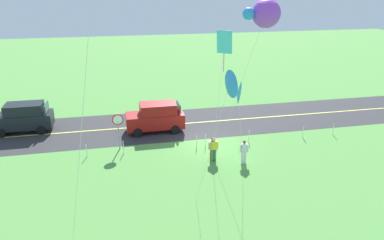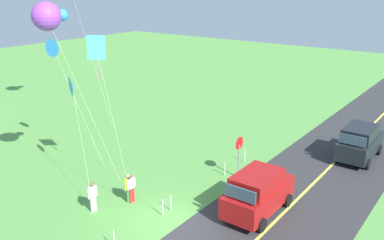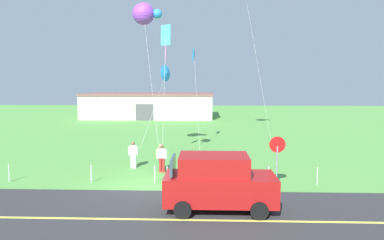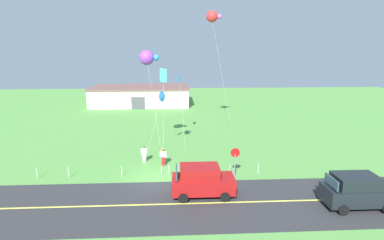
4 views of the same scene
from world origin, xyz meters
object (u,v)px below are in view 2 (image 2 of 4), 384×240
Objects in this scene: stop_sign at (239,149)px; kite_red_low at (72,87)px; person_child_watcher at (131,187)px; kite_pink_drift at (53,48)px; person_adult_companion at (129,187)px; kite_blue_mid at (47,16)px; person_adult_near at (93,196)px; kite_yellow_high at (97,51)px; car_suv_foreground at (258,192)px; car_parked_east_near at (360,142)px.

stop_sign is 0.41× the size of kite_red_low.
kite_pink_drift reaches higher than person_child_watcher.
person_adult_companion is 0.16× the size of kite_blue_mid.
kite_blue_mid reaches higher than person_adult_near.
kite_yellow_high reaches higher than kite_pink_drift.
person_adult_companion is at bearing 116.89° from car_suv_foreground.
person_child_watcher is at bearing 152.80° from stop_sign.
kite_yellow_high is (-2.91, 7.82, 6.63)m from car_suv_foreground.
stop_sign is at bearing -41.91° from kite_blue_mid.
person_adult_near is at bearing -105.15° from person_child_watcher.
kite_yellow_high is (-5.81, 5.02, 5.98)m from stop_sign.
person_adult_near is 5.95m from kite_red_low.
kite_red_low is at bearing 107.62° from car_suv_foreground.
stop_sign is 6.65m from person_child_watcher.
person_child_watcher is 10.17m from kite_pink_drift.
kite_pink_drift is (3.41, 6.91, 6.32)m from person_adult_near.
kite_pink_drift is at bearing 179.66° from person_child_watcher.
person_adult_companion is 0.26× the size of kite_red_low.
kite_pink_drift reaches higher than person_adult_near.
stop_sign is 9.99m from kite_red_low.
car_suv_foreground is 4.08m from stop_sign.
person_adult_companion is at bearing -93.04° from kite_yellow_high.
kite_red_low is at bearing 130.69° from stop_sign.
kite_blue_mid is at bearing 115.31° from car_suv_foreground.
car_parked_east_near is 2.75× the size of person_child_watcher.
stop_sign is 1.60× the size of person_adult_companion.
car_suv_foreground is 1.00× the size of car_parked_east_near.
kite_yellow_high reaches higher than person_child_watcher.
stop_sign is (2.90, 2.80, 0.65)m from car_suv_foreground.
stop_sign is 0.30× the size of kite_yellow_high.
kite_red_low reaches higher than stop_sign.
kite_red_low is at bearing -166.69° from person_child_watcher.
car_suv_foreground is at bearing 38.19° from person_child_watcher.
kite_blue_mid reaches higher than kite_yellow_high.
kite_pink_drift reaches higher than car_parked_east_near.
kite_red_low is 0.81× the size of kite_pink_drift.
car_suv_foreground is 0.70× the size of kite_red_low.
kite_red_low is at bearing 51.81° from person_adult_companion.
kite_red_low is (-6.00, 6.98, 3.88)m from stop_sign.
kite_yellow_high reaches higher than person_adult_companion.
kite_red_low is 0.73× the size of kite_yellow_high.
kite_yellow_high reaches higher than car_suv_foreground.
car_parked_east_near is at bearing -54.07° from kite_pink_drift.
kite_pink_drift is at bearing 75.11° from kite_yellow_high.
person_adult_near is 1.00× the size of person_child_watcher.
kite_yellow_high is (0.05, 2.01, 6.92)m from person_child_watcher.
person_adult_companion is (-3.01, 5.94, -0.29)m from car_suv_foreground.
kite_pink_drift is (1.64, 7.68, 6.32)m from person_adult_companion.
kite_blue_mid reaches higher than kite_red_low.
car_parked_east_near is (10.01, -2.08, 0.00)m from car_suv_foreground.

